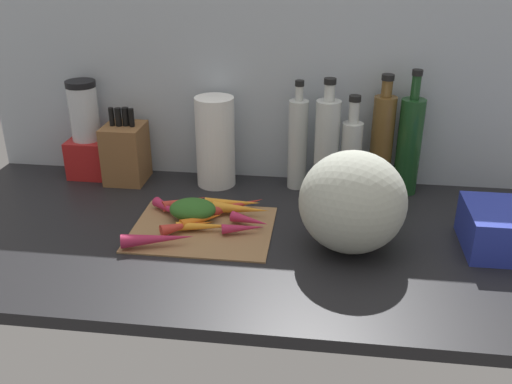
{
  "coord_description": "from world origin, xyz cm",
  "views": [
    {
      "loc": [
        19.45,
        -127.11,
        70.96
      ],
      "look_at": [
        2.93,
        0.71,
        11.28
      ],
      "focal_mm": 39.88,
      "sensor_mm": 36.0,
      "label": 1
    }
  ],
  "objects_px": {
    "carrot_7": "(202,220)",
    "bottle_3": "(382,142)",
    "carrot_4": "(250,220)",
    "carrot_0": "(239,205)",
    "carrot_1": "(244,228)",
    "carrot_6": "(189,226)",
    "carrot_3": "(169,209)",
    "carrot_12": "(207,208)",
    "carrot_9": "(233,203)",
    "knife_block": "(126,152)",
    "carrot_5": "(185,202)",
    "carrot_2": "(181,226)",
    "bottle_0": "(298,143)",
    "winter_squash": "(352,202)",
    "bottle_1": "(327,146)",
    "carrot_10": "(158,239)",
    "carrot_11": "(209,226)",
    "carrot_8": "(241,209)",
    "dish_rack": "(512,229)",
    "bottle_2": "(351,155)",
    "blender_appliance": "(87,136)",
    "bottle_4": "(409,145)",
    "cutting_board": "(203,227)",
    "paper_towel_roll": "(215,142)"
  },
  "relations": [
    {
      "from": "carrot_0",
      "to": "carrot_5",
      "type": "xyz_separation_m",
      "value": [
        -0.15,
        -0.0,
        0.0
      ]
    },
    {
      "from": "carrot_7",
      "to": "bottle_3",
      "type": "relative_size",
      "value": 0.34
    },
    {
      "from": "carrot_6",
      "to": "knife_block",
      "type": "xyz_separation_m",
      "value": [
        -0.27,
        0.31,
        0.07
      ]
    },
    {
      "from": "carrot_0",
      "to": "dish_rack",
      "type": "relative_size",
      "value": 0.71
    },
    {
      "from": "carrot_12",
      "to": "winter_squash",
      "type": "xyz_separation_m",
      "value": [
        0.38,
        -0.13,
        0.1
      ]
    },
    {
      "from": "carrot_4",
      "to": "carrot_0",
      "type": "bearing_deg",
      "value": 116.57
    },
    {
      "from": "knife_block",
      "to": "bottle_0",
      "type": "bearing_deg",
      "value": 2.08
    },
    {
      "from": "carrot_4",
      "to": "carrot_7",
      "type": "height_order",
      "value": "same"
    },
    {
      "from": "bottle_1",
      "to": "bottle_3",
      "type": "distance_m",
      "value": 0.16
    },
    {
      "from": "carrot_1",
      "to": "carrot_6",
      "type": "bearing_deg",
      "value": -178.79
    },
    {
      "from": "winter_squash",
      "to": "knife_block",
      "type": "bearing_deg",
      "value": 153.81
    },
    {
      "from": "cutting_board",
      "to": "bottle_2",
      "type": "relative_size",
      "value": 1.21
    },
    {
      "from": "carrot_6",
      "to": "carrot_7",
      "type": "relative_size",
      "value": 1.17
    },
    {
      "from": "carrot_1",
      "to": "carrot_8",
      "type": "relative_size",
      "value": 0.72
    },
    {
      "from": "carrot_4",
      "to": "bottle_4",
      "type": "xyz_separation_m",
      "value": [
        0.42,
        0.28,
        0.13
      ]
    },
    {
      "from": "carrot_3",
      "to": "carrot_4",
      "type": "distance_m",
      "value": 0.23
    },
    {
      "from": "carrot_9",
      "to": "bottle_0",
      "type": "relative_size",
      "value": 0.47
    },
    {
      "from": "carrot_0",
      "to": "bottle_2",
      "type": "relative_size",
      "value": 0.53
    },
    {
      "from": "carrot_6",
      "to": "carrot_0",
      "type": "bearing_deg",
      "value": 50.35
    },
    {
      "from": "carrot_7",
      "to": "bottle_2",
      "type": "distance_m",
      "value": 0.47
    },
    {
      "from": "carrot_2",
      "to": "carrot_11",
      "type": "bearing_deg",
      "value": 13.26
    },
    {
      "from": "carrot_8",
      "to": "bottle_1",
      "type": "height_order",
      "value": "bottle_1"
    },
    {
      "from": "carrot_10",
      "to": "bottle_1",
      "type": "bearing_deg",
      "value": 43.77
    },
    {
      "from": "carrot_4",
      "to": "carrot_7",
      "type": "relative_size",
      "value": 0.9
    },
    {
      "from": "carrot_3",
      "to": "bottle_3",
      "type": "bearing_deg",
      "value": 24.07
    },
    {
      "from": "carrot_10",
      "to": "carrot_11",
      "type": "relative_size",
      "value": 1.05
    },
    {
      "from": "carrot_4",
      "to": "paper_towel_roll",
      "type": "height_order",
      "value": "paper_towel_roll"
    },
    {
      "from": "carrot_2",
      "to": "carrot_4",
      "type": "xyz_separation_m",
      "value": [
        0.17,
        0.06,
        -0.0
      ]
    },
    {
      "from": "carrot_6",
      "to": "bottle_1",
      "type": "distance_m",
      "value": 0.47
    },
    {
      "from": "winter_squash",
      "to": "carrot_10",
      "type": "bearing_deg",
      "value": -172.44
    },
    {
      "from": "carrot_3",
      "to": "carrot_0",
      "type": "bearing_deg",
      "value": 15.76
    },
    {
      "from": "bottle_3",
      "to": "carrot_6",
      "type": "bearing_deg",
      "value": -146.08
    },
    {
      "from": "bottle_1",
      "to": "carrot_0",
      "type": "bearing_deg",
      "value": -145.21
    },
    {
      "from": "knife_block",
      "to": "blender_appliance",
      "type": "xyz_separation_m",
      "value": [
        -0.13,
        0.03,
        0.04
      ]
    },
    {
      "from": "carrot_9",
      "to": "knife_block",
      "type": "distance_m",
      "value": 0.4
    },
    {
      "from": "carrot_5",
      "to": "carrot_10",
      "type": "bearing_deg",
      "value": -93.7
    },
    {
      "from": "carrot_8",
      "to": "winter_squash",
      "type": "distance_m",
      "value": 0.33
    },
    {
      "from": "carrot_7",
      "to": "knife_block",
      "type": "xyz_separation_m",
      "value": [
        -0.29,
        0.27,
        0.07
      ]
    },
    {
      "from": "winter_squash",
      "to": "dish_rack",
      "type": "bearing_deg",
      "value": 6.91
    },
    {
      "from": "bottle_0",
      "to": "dish_rack",
      "type": "height_order",
      "value": "bottle_0"
    },
    {
      "from": "carrot_4",
      "to": "carrot_6",
      "type": "height_order",
      "value": "carrot_4"
    },
    {
      "from": "carrot_2",
      "to": "carrot_9",
      "type": "xyz_separation_m",
      "value": [
        0.11,
        0.15,
        0.0
      ]
    },
    {
      "from": "bottle_1",
      "to": "dish_rack",
      "type": "xyz_separation_m",
      "value": [
        0.45,
        -0.27,
        -0.09
      ]
    },
    {
      "from": "carrot_8",
      "to": "bottle_4",
      "type": "relative_size",
      "value": 0.42
    },
    {
      "from": "carrot_1",
      "to": "carrot_7",
      "type": "height_order",
      "value": "carrot_7"
    },
    {
      "from": "carrot_9",
      "to": "carrot_2",
      "type": "bearing_deg",
      "value": -126.27
    },
    {
      "from": "carrot_3",
      "to": "knife_block",
      "type": "xyz_separation_m",
      "value": [
        -0.19,
        0.23,
        0.07
      ]
    },
    {
      "from": "carrot_3",
      "to": "carrot_9",
      "type": "bearing_deg",
      "value": 18.96
    },
    {
      "from": "carrot_11",
      "to": "carrot_9",
      "type": "bearing_deg",
      "value": 73.52
    },
    {
      "from": "carrot_3",
      "to": "carrot_12",
      "type": "bearing_deg",
      "value": 12.09
    }
  ]
}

